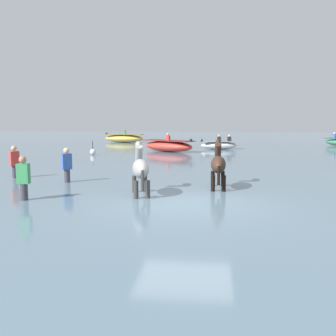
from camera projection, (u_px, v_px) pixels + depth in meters
The scene contains 11 objects.
ground_plane at pixel (185, 219), 10.34m from camera, with size 120.00×120.00×0.00m, color #666051.
water_surface at pixel (200, 166), 20.17m from camera, with size 90.00×90.00×0.42m, color slate.
horse_lead_grey at pixel (140, 170), 11.40m from camera, with size 0.80×1.79×1.95m.
horse_trailing_dark_bay at pixel (218, 166), 12.45m from camera, with size 0.49×1.77×1.93m.
boat_distant_east at pixel (124, 138), 36.36m from camera, with size 3.77×1.74×1.23m.
boat_mid_channel at pixel (219, 145), 28.30m from camera, with size 2.76×1.52×1.05m.
boat_near_starboard at pixel (168, 146), 26.28m from camera, with size 3.92×3.07×1.23m.
person_onlooker_left at pixel (24, 184), 10.66m from camera, with size 0.33×0.22×1.63m.
person_onlooker_right at pixel (67, 170), 13.67m from camera, with size 0.37×0.36×1.63m.
person_wading_close at pixel (15, 166), 14.65m from camera, with size 0.36×0.37×1.63m.
channel_buoy at pixel (93, 152), 23.98m from camera, with size 0.36×0.36×0.83m.
Camera 1 is at (0.77, -10.07, 2.64)m, focal length 42.16 mm.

